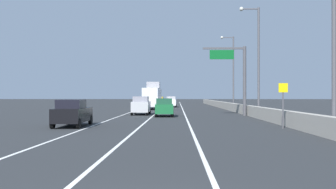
{
  "coord_description": "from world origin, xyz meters",
  "views": [
    {
      "loc": [
        0.57,
        -5.98,
        2.18
      ],
      "look_at": [
        -0.41,
        35.17,
        2.3
      ],
      "focal_mm": 39.33,
      "sensor_mm": 36.0,
      "label": 1
    }
  ],
  "objects_px": {
    "car_silver_0": "(141,106)",
    "car_gray_1": "(150,100)",
    "lamp_post_right_third": "(232,68)",
    "car_yellow_3": "(160,100)",
    "lamp_post_right_second": "(256,54)",
    "car_green_4": "(164,107)",
    "car_white_5": "(171,102)",
    "car_black_2": "(72,113)",
    "box_truck": "(152,96)",
    "speed_advisory_sign": "(283,102)",
    "lamp_post_right_near": "(330,14)",
    "overhead_sign_gantry": "(238,72)"
  },
  "relations": [
    {
      "from": "car_yellow_3",
      "to": "box_truck",
      "type": "relative_size",
      "value": 0.48
    },
    {
      "from": "overhead_sign_gantry",
      "to": "car_white_5",
      "type": "height_order",
      "value": "overhead_sign_gantry"
    },
    {
      "from": "lamp_post_right_third",
      "to": "car_yellow_3",
      "type": "bearing_deg",
      "value": 110.81
    },
    {
      "from": "car_silver_0",
      "to": "car_gray_1",
      "type": "distance_m",
      "value": 55.19
    },
    {
      "from": "speed_advisory_sign",
      "to": "car_white_5",
      "type": "xyz_separation_m",
      "value": [
        -8.06,
        44.75,
        -0.75
      ]
    },
    {
      "from": "car_silver_0",
      "to": "car_yellow_3",
      "type": "bearing_deg",
      "value": 90.11
    },
    {
      "from": "speed_advisory_sign",
      "to": "box_truck",
      "type": "height_order",
      "value": "box_truck"
    },
    {
      "from": "car_black_2",
      "to": "car_white_5",
      "type": "xyz_separation_m",
      "value": [
        6.33,
        43.44,
        0.05
      ]
    },
    {
      "from": "car_green_4",
      "to": "car_white_5",
      "type": "height_order",
      "value": "car_white_5"
    },
    {
      "from": "lamp_post_right_near",
      "to": "overhead_sign_gantry",
      "type": "bearing_deg",
      "value": 94.63
    },
    {
      "from": "lamp_post_right_near",
      "to": "car_white_5",
      "type": "distance_m",
      "value": 50.48
    },
    {
      "from": "overhead_sign_gantry",
      "to": "lamp_post_right_second",
      "type": "height_order",
      "value": "lamp_post_right_second"
    },
    {
      "from": "lamp_post_right_second",
      "to": "car_green_4",
      "type": "xyz_separation_m",
      "value": [
        -9.74,
        -0.6,
        -5.61
      ]
    },
    {
      "from": "car_green_4",
      "to": "box_truck",
      "type": "relative_size",
      "value": 0.49
    },
    {
      "from": "lamp_post_right_third",
      "to": "overhead_sign_gantry",
      "type": "bearing_deg",
      "value": -96.59
    },
    {
      "from": "overhead_sign_gantry",
      "to": "car_yellow_3",
      "type": "height_order",
      "value": "overhead_sign_gantry"
    },
    {
      "from": "car_black_2",
      "to": "car_green_4",
      "type": "bearing_deg",
      "value": 64.46
    },
    {
      "from": "car_black_2",
      "to": "car_green_4",
      "type": "relative_size",
      "value": 1.09
    },
    {
      "from": "overhead_sign_gantry",
      "to": "car_gray_1",
      "type": "relative_size",
      "value": 1.79
    },
    {
      "from": "lamp_post_right_third",
      "to": "car_black_2",
      "type": "relative_size",
      "value": 2.47
    },
    {
      "from": "speed_advisory_sign",
      "to": "lamp_post_right_third",
      "type": "relative_size",
      "value": 0.26
    },
    {
      "from": "car_silver_0",
      "to": "car_green_4",
      "type": "bearing_deg",
      "value": -52.2
    },
    {
      "from": "box_truck",
      "to": "lamp_post_right_second",
      "type": "bearing_deg",
      "value": -58.55
    },
    {
      "from": "speed_advisory_sign",
      "to": "car_yellow_3",
      "type": "distance_m",
      "value": 68.46
    },
    {
      "from": "speed_advisory_sign",
      "to": "car_white_5",
      "type": "relative_size",
      "value": 0.7
    },
    {
      "from": "car_yellow_3",
      "to": "car_green_4",
      "type": "bearing_deg",
      "value": -86.96
    },
    {
      "from": "car_white_5",
      "to": "lamp_post_right_near",
      "type": "bearing_deg",
      "value": -79.4
    },
    {
      "from": "lamp_post_right_second",
      "to": "box_truck",
      "type": "bearing_deg",
      "value": 121.45
    },
    {
      "from": "car_silver_0",
      "to": "car_black_2",
      "type": "xyz_separation_m",
      "value": [
        -3.29,
        -16.17,
        -0.09
      ]
    },
    {
      "from": "box_truck",
      "to": "lamp_post_right_third",
      "type": "bearing_deg",
      "value": -4.83
    },
    {
      "from": "car_white_5",
      "to": "box_truck",
      "type": "bearing_deg",
      "value": -106.1
    },
    {
      "from": "overhead_sign_gantry",
      "to": "car_green_4",
      "type": "height_order",
      "value": "overhead_sign_gantry"
    },
    {
      "from": "speed_advisory_sign",
      "to": "car_white_5",
      "type": "bearing_deg",
      "value": 100.21
    },
    {
      "from": "car_black_2",
      "to": "car_silver_0",
      "type": "bearing_deg",
      "value": 78.52
    },
    {
      "from": "car_yellow_3",
      "to": "box_truck",
      "type": "height_order",
      "value": "box_truck"
    },
    {
      "from": "overhead_sign_gantry",
      "to": "lamp_post_right_second",
      "type": "xyz_separation_m",
      "value": [
        1.83,
        -0.84,
        1.82
      ]
    },
    {
      "from": "lamp_post_right_near",
      "to": "car_black_2",
      "type": "relative_size",
      "value": 2.47
    },
    {
      "from": "speed_advisory_sign",
      "to": "lamp_post_right_near",
      "type": "relative_size",
      "value": 0.26
    },
    {
      "from": "lamp_post_right_second",
      "to": "car_green_4",
      "type": "height_order",
      "value": "lamp_post_right_second"
    },
    {
      "from": "car_green_4",
      "to": "box_truck",
      "type": "distance_m",
      "value": 20.97
    },
    {
      "from": "speed_advisory_sign",
      "to": "car_black_2",
      "type": "height_order",
      "value": "speed_advisory_sign"
    },
    {
      "from": "car_silver_0",
      "to": "car_gray_1",
      "type": "height_order",
      "value": "car_silver_0"
    },
    {
      "from": "car_gray_1",
      "to": "box_truck",
      "type": "relative_size",
      "value": 0.48
    },
    {
      "from": "car_black_2",
      "to": "car_green_4",
      "type": "distance_m",
      "value": 13.99
    },
    {
      "from": "lamp_post_right_second",
      "to": "car_black_2",
      "type": "xyz_separation_m",
      "value": [
        -15.78,
        -13.23,
        -5.6
      ]
    },
    {
      "from": "speed_advisory_sign",
      "to": "car_yellow_3",
      "type": "bearing_deg",
      "value": 99.42
    },
    {
      "from": "lamp_post_right_second",
      "to": "car_white_5",
      "type": "distance_m",
      "value": 32.13
    },
    {
      "from": "overhead_sign_gantry",
      "to": "car_silver_0",
      "type": "xyz_separation_m",
      "value": [
        -10.66,
        2.11,
        -3.69
      ]
    },
    {
      "from": "overhead_sign_gantry",
      "to": "car_silver_0",
      "type": "distance_m",
      "value": 11.48
    },
    {
      "from": "overhead_sign_gantry",
      "to": "box_truck",
      "type": "xyz_separation_m",
      "value": [
        -10.51,
        19.34,
        -2.69
      ]
    }
  ]
}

